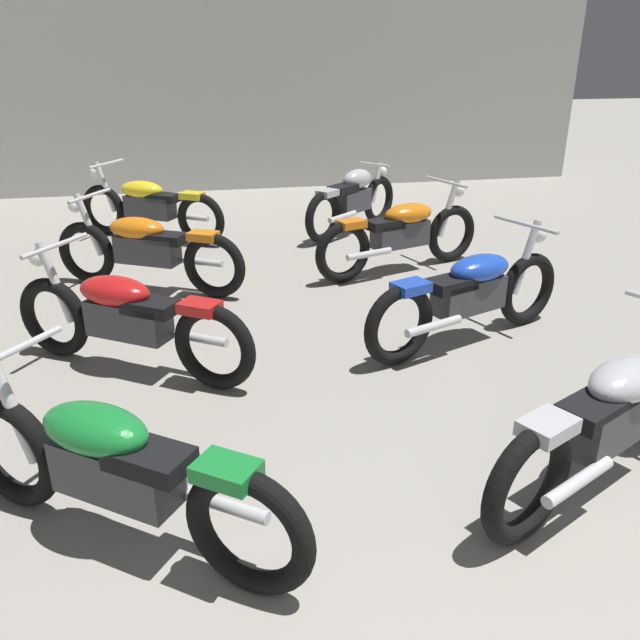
# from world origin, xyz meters

# --- Properties ---
(back_wall) EXTENTS (12.73, 0.24, 3.60)m
(back_wall) POSITION_xyz_m (0.00, 11.89, 1.80)
(back_wall) COLOR #B2B2AD
(back_wall) RESTS_ON ground
(motorcycle_left_row_1) EXTENTS (1.81, 1.37, 0.97)m
(motorcycle_left_row_1) POSITION_xyz_m (-1.32, 2.95, 0.45)
(motorcycle_left_row_1) COLOR black
(motorcycle_left_row_1) RESTS_ON ground
(motorcycle_left_row_2) EXTENTS (1.87, 1.29, 0.97)m
(motorcycle_left_row_2) POSITION_xyz_m (-1.39, 4.92, 0.45)
(motorcycle_left_row_2) COLOR black
(motorcycle_left_row_2) RESTS_ON ground
(motorcycle_left_row_3) EXTENTS (1.96, 1.17, 0.97)m
(motorcycle_left_row_3) POSITION_xyz_m (-1.33, 6.78, 0.45)
(motorcycle_left_row_3) COLOR black
(motorcycle_left_row_3) RESTS_ON ground
(motorcycle_left_row_4) EXTENTS (1.89, 1.25, 0.97)m
(motorcycle_left_row_4) POSITION_xyz_m (-1.38, 8.75, 0.45)
(motorcycle_left_row_4) COLOR black
(motorcycle_left_row_4) RESTS_ON ground
(motorcycle_right_row_1) EXTENTS (1.99, 1.12, 0.97)m
(motorcycle_right_row_1) POSITION_xyz_m (1.39, 2.90, 0.45)
(motorcycle_right_row_1) COLOR black
(motorcycle_right_row_1) RESTS_ON ground
(motorcycle_right_row_2) EXTENTS (2.06, 1.00, 0.97)m
(motorcycle_right_row_2) POSITION_xyz_m (1.40, 4.89, 0.45)
(motorcycle_right_row_2) COLOR black
(motorcycle_right_row_2) RESTS_ON ground
(motorcycle_right_row_3) EXTENTS (2.09, 0.92, 0.97)m
(motorcycle_right_row_3) POSITION_xyz_m (1.43, 6.84, 0.45)
(motorcycle_right_row_3) COLOR black
(motorcycle_right_row_3) RESTS_ON ground
(motorcycle_right_row_4) EXTENTS (1.57, 1.36, 0.88)m
(motorcycle_right_row_4) POSITION_xyz_m (1.31, 8.57, 0.46)
(motorcycle_right_row_4) COLOR black
(motorcycle_right_row_4) RESTS_ON ground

